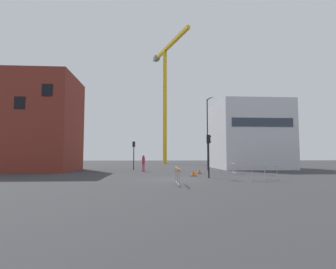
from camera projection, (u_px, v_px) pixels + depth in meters
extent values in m
plane|color=#333335|center=(172.00, 179.00, 21.36)|extent=(160.00, 160.00, 0.00)
cube|color=maroon|center=(36.00, 124.00, 32.70)|extent=(9.16, 8.74, 11.31)
cube|color=black|center=(20.00, 103.00, 28.45)|extent=(1.10, 0.06, 1.30)
cube|color=black|center=(47.00, 90.00, 28.74)|extent=(1.10, 0.06, 1.30)
cube|color=silver|center=(248.00, 136.00, 39.38)|extent=(9.38, 10.40, 9.26)
cube|color=#2D3847|center=(263.00, 122.00, 34.27)|extent=(7.88, 0.08, 1.10)
cylinder|color=gold|center=(165.00, 107.00, 62.95)|extent=(0.90, 0.90, 26.09)
cube|color=gold|center=(170.00, 45.00, 60.97)|extent=(6.40, 17.89, 0.70)
cube|color=slate|center=(157.00, 58.00, 69.49)|extent=(1.70, 2.08, 1.10)
cylinder|color=#2D2D30|center=(207.00, 135.00, 33.21)|extent=(0.14, 0.14, 8.73)
cube|color=#2D2D30|center=(209.00, 99.00, 32.63)|extent=(0.25, 1.84, 0.10)
ellipsoid|color=silver|center=(212.00, 97.00, 31.72)|extent=(0.44, 0.24, 0.16)
cylinder|color=black|center=(209.00, 161.00, 22.33)|extent=(0.12, 0.12, 2.84)
cube|color=black|center=(208.00, 139.00, 22.46)|extent=(0.35, 0.33, 0.70)
sphere|color=#390605|center=(211.00, 136.00, 22.43)|extent=(0.11, 0.11, 0.11)
sphere|color=#F2A514|center=(211.00, 139.00, 22.41)|extent=(0.11, 0.11, 0.11)
sphere|color=#07330F|center=(211.00, 142.00, 22.39)|extent=(0.11, 0.11, 0.11)
cylinder|color=#232326|center=(134.00, 158.00, 35.41)|extent=(0.12, 0.12, 2.96)
cube|color=#232326|center=(134.00, 144.00, 35.55)|extent=(0.36, 0.37, 0.70)
sphere|color=#390605|center=(135.00, 143.00, 35.71)|extent=(0.11, 0.11, 0.11)
sphere|color=#3C2905|center=(135.00, 144.00, 35.69)|extent=(0.11, 0.11, 0.11)
sphere|color=green|center=(135.00, 146.00, 35.68)|extent=(0.11, 0.11, 0.11)
cylinder|color=#D14C8C|center=(144.00, 168.00, 31.18)|extent=(0.14, 0.14, 0.89)
cylinder|color=#D14C8C|center=(143.00, 168.00, 31.05)|extent=(0.14, 0.14, 0.89)
cylinder|color=red|center=(143.00, 161.00, 31.18)|extent=(0.34, 0.34, 0.74)
sphere|color=brown|center=(143.00, 156.00, 31.22)|extent=(0.24, 0.24, 0.24)
cube|color=gray|center=(177.00, 168.00, 17.14)|extent=(0.07, 2.53, 0.06)
cube|color=gray|center=(177.00, 183.00, 17.07)|extent=(0.07, 2.53, 0.06)
cylinder|color=gray|center=(179.00, 178.00, 15.97)|extent=(0.04, 0.04, 1.05)
cylinder|color=gray|center=(177.00, 177.00, 17.10)|extent=(0.04, 0.04, 1.05)
cylinder|color=gray|center=(176.00, 175.00, 18.23)|extent=(0.04, 0.04, 1.05)
cube|color=#B2B5BA|center=(233.00, 163.00, 27.35)|extent=(0.33, 1.96, 0.06)
cube|color=#B2B5BA|center=(234.00, 173.00, 27.28)|extent=(0.33, 1.96, 0.06)
cylinder|color=#B2B5BA|center=(235.00, 169.00, 26.43)|extent=(0.04, 0.04, 1.05)
cylinder|color=#B2B5BA|center=(233.00, 169.00, 27.31)|extent=(0.04, 0.04, 1.05)
cylinder|color=#B2B5BA|center=(232.00, 168.00, 28.19)|extent=(0.04, 0.04, 1.05)
cube|color=#9EA0A5|center=(264.00, 166.00, 19.72)|extent=(2.08, 0.06, 0.06)
cube|color=#9EA0A5|center=(265.00, 180.00, 19.64)|extent=(2.08, 0.06, 0.06)
cylinder|color=#9EA0A5|center=(252.00, 174.00, 19.61)|extent=(0.04, 0.04, 1.05)
cylinder|color=#9EA0A5|center=(265.00, 174.00, 19.68)|extent=(0.04, 0.04, 1.05)
cylinder|color=#9EA0A5|center=(277.00, 174.00, 19.74)|extent=(0.04, 0.04, 1.05)
cube|color=black|center=(193.00, 176.00, 24.40)|extent=(0.59, 0.59, 0.03)
cone|color=#E55B0F|center=(193.00, 173.00, 24.42)|extent=(0.45, 0.45, 0.59)
cube|color=black|center=(199.00, 174.00, 27.65)|extent=(0.49, 0.49, 0.03)
cone|color=#E55B0F|center=(199.00, 171.00, 27.67)|extent=(0.38, 0.38, 0.50)
cube|color=black|center=(178.00, 171.00, 31.68)|extent=(0.68, 0.68, 0.03)
cone|color=orange|center=(178.00, 168.00, 31.70)|extent=(0.52, 0.52, 0.69)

